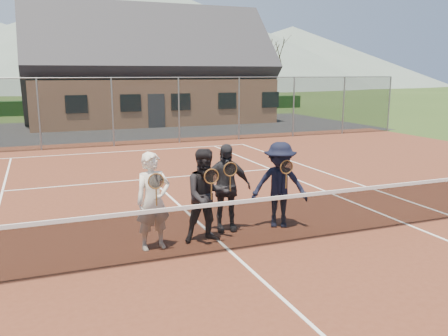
# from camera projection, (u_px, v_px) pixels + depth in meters

# --- Properties ---
(ground) EXTENTS (220.00, 220.00, 0.00)m
(ground) POSITION_uv_depth(u_px,v_px,m) (96.00, 130.00, 26.85)
(ground) COLOR #294017
(ground) RESTS_ON ground
(court_surface) EXTENTS (30.00, 30.00, 0.02)m
(court_surface) POSITION_uv_depth(u_px,v_px,m) (230.00, 252.00, 8.61)
(court_surface) COLOR #562819
(court_surface) RESTS_ON ground
(tarmac_carpark) EXTENTS (40.00, 12.00, 0.01)m
(tarmac_carpark) POSITION_uv_depth(u_px,v_px,m) (20.00, 134.00, 25.41)
(tarmac_carpark) COLOR black
(tarmac_carpark) RESTS_ON ground
(hedge_row) EXTENTS (40.00, 1.20, 1.10)m
(hedge_row) POSITION_uv_depth(u_px,v_px,m) (78.00, 107.00, 37.68)
(hedge_row) COLOR black
(hedge_row) RESTS_ON ground
(hill_centre) EXTENTS (120.00, 120.00, 22.00)m
(hill_centre) POSITION_uv_depth(u_px,v_px,m) (148.00, 35.00, 100.26)
(hill_centre) COLOR slate
(hill_centre) RESTS_ON ground
(hill_east) EXTENTS (90.00, 90.00, 14.00)m
(hill_east) POSITION_uv_depth(u_px,v_px,m) (292.00, 57.00, 113.66)
(hill_east) COLOR slate
(hill_east) RESTS_ON ground
(court_markings) EXTENTS (11.03, 23.83, 0.01)m
(court_markings) POSITION_uv_depth(u_px,v_px,m) (230.00, 251.00, 8.61)
(court_markings) COLOR white
(court_markings) RESTS_ON court_surface
(tennis_net) EXTENTS (11.68, 0.08, 1.10)m
(tennis_net) POSITION_uv_depth(u_px,v_px,m) (230.00, 224.00, 8.51)
(tennis_net) COLOR slate
(tennis_net) RESTS_ON ground
(perimeter_fence) EXTENTS (30.07, 0.07, 3.02)m
(perimeter_fence) POSITION_uv_depth(u_px,v_px,m) (113.00, 112.00, 20.62)
(perimeter_fence) COLOR slate
(perimeter_fence) RESTS_ON ground
(clubhouse) EXTENTS (15.60, 8.20, 7.70)m
(clubhouse) POSITION_uv_depth(u_px,v_px,m) (148.00, 61.00, 31.15)
(clubhouse) COLOR #9E6B4C
(clubhouse) RESTS_ON ground
(tree_c) EXTENTS (3.20, 3.20, 7.77)m
(tree_c) POSITION_uv_depth(u_px,v_px,m) (98.00, 40.00, 38.28)
(tree_c) COLOR #372614
(tree_c) RESTS_ON ground
(tree_d) EXTENTS (3.20, 3.20, 7.77)m
(tree_d) POSITION_uv_depth(u_px,v_px,m) (214.00, 43.00, 41.88)
(tree_d) COLOR #3B2715
(tree_d) RESTS_ON ground
(tree_e) EXTENTS (3.20, 3.20, 7.77)m
(tree_e) POSITION_uv_depth(u_px,v_px,m) (275.00, 44.00, 44.04)
(tree_e) COLOR #351E13
(tree_e) RESTS_ON ground
(player_a) EXTENTS (0.71, 0.54, 1.80)m
(player_a) POSITION_uv_depth(u_px,v_px,m) (153.00, 201.00, 8.59)
(player_a) COLOR white
(player_a) RESTS_ON court_surface
(player_b) EXTENTS (0.93, 0.75, 1.80)m
(player_b) POSITION_uv_depth(u_px,v_px,m) (207.00, 196.00, 8.98)
(player_b) COLOR black
(player_b) RESTS_ON court_surface
(player_c) EXTENTS (1.12, 0.62, 1.80)m
(player_c) POSITION_uv_depth(u_px,v_px,m) (225.00, 188.00, 9.61)
(player_c) COLOR #232429
(player_c) RESTS_ON court_surface
(player_d) EXTENTS (1.34, 1.10, 1.80)m
(player_d) POSITION_uv_depth(u_px,v_px,m) (280.00, 185.00, 9.83)
(player_d) COLOR black
(player_d) RESTS_ON court_surface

